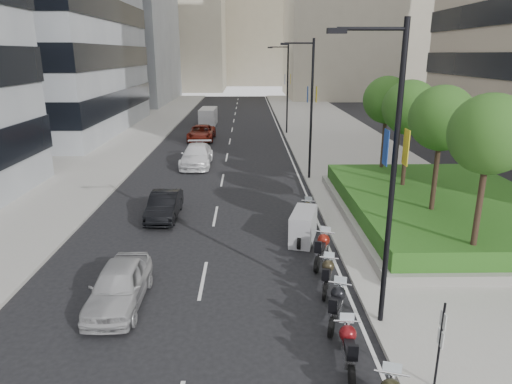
{
  "coord_description": "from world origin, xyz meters",
  "views": [
    {
      "loc": [
        0.19,
        -11.35,
        8.09
      ],
      "look_at": [
        0.57,
        8.66,
        2.0
      ],
      "focal_mm": 32.0,
      "sensor_mm": 36.0,
      "label": 1
    }
  ],
  "objects_px": {
    "car_b": "(164,206)",
    "lamp_post_1": "(309,103)",
    "car_a": "(119,285)",
    "motorcycle_6": "(307,213)",
    "lamp_post_0": "(389,166)",
    "car_d": "(201,133)",
    "parking_sign": "(440,342)",
    "delivery_van": "(208,117)",
    "motorcycle_1": "(348,347)",
    "motorcycle_4": "(322,249)",
    "motorcycle_3": "(327,275)",
    "lamp_post_2": "(286,85)",
    "car_c": "(197,156)",
    "motorcycle_2": "(337,305)",
    "motorcycle_5": "(303,226)"
  },
  "relations": [
    {
      "from": "lamp_post_2",
      "to": "parking_sign",
      "type": "relative_size",
      "value": 3.6
    },
    {
      "from": "lamp_post_1",
      "to": "car_a",
      "type": "height_order",
      "value": "lamp_post_1"
    },
    {
      "from": "motorcycle_1",
      "to": "car_d",
      "type": "xyz_separation_m",
      "value": [
        -7.1,
        33.56,
        0.14
      ]
    },
    {
      "from": "motorcycle_6",
      "to": "car_a",
      "type": "distance_m",
      "value": 10.42
    },
    {
      "from": "lamp_post_1",
      "to": "motorcycle_6",
      "type": "relative_size",
      "value": 4.4
    },
    {
      "from": "car_c",
      "to": "motorcycle_3",
      "type": "bearing_deg",
      "value": -70.79
    },
    {
      "from": "lamp_post_1",
      "to": "motorcycle_4",
      "type": "relative_size",
      "value": 4.09
    },
    {
      "from": "parking_sign",
      "to": "motorcycle_5",
      "type": "xyz_separation_m",
      "value": [
        -2.14,
        9.61,
        -0.75
      ]
    },
    {
      "from": "parking_sign",
      "to": "motorcycle_6",
      "type": "bearing_deg",
      "value": 98.19
    },
    {
      "from": "motorcycle_1",
      "to": "motorcycle_4",
      "type": "bearing_deg",
      "value": 2.37
    },
    {
      "from": "parking_sign",
      "to": "car_a",
      "type": "distance_m",
      "value": 9.93
    },
    {
      "from": "lamp_post_1",
      "to": "motorcycle_2",
      "type": "height_order",
      "value": "lamp_post_1"
    },
    {
      "from": "motorcycle_4",
      "to": "delivery_van",
      "type": "height_order",
      "value": "delivery_van"
    },
    {
      "from": "motorcycle_6",
      "to": "car_a",
      "type": "relative_size",
      "value": 0.49
    },
    {
      "from": "motorcycle_4",
      "to": "delivery_van",
      "type": "relative_size",
      "value": 0.47
    },
    {
      "from": "car_d",
      "to": "motorcycle_3",
      "type": "bearing_deg",
      "value": -75.14
    },
    {
      "from": "motorcycle_3",
      "to": "motorcycle_2",
      "type": "bearing_deg",
      "value": -166.34
    },
    {
      "from": "car_b",
      "to": "lamp_post_1",
      "type": "bearing_deg",
      "value": 41.57
    },
    {
      "from": "motorcycle_3",
      "to": "delivery_van",
      "type": "relative_size",
      "value": 0.43
    },
    {
      "from": "parking_sign",
      "to": "delivery_van",
      "type": "bearing_deg",
      "value": 101.72
    },
    {
      "from": "car_a",
      "to": "delivery_van",
      "type": "bearing_deg",
      "value": 90.1
    },
    {
      "from": "motorcycle_3",
      "to": "car_d",
      "type": "height_order",
      "value": "car_d"
    },
    {
      "from": "lamp_post_0",
      "to": "motorcycle_1",
      "type": "bearing_deg",
      "value": -123.13
    },
    {
      "from": "motorcycle_1",
      "to": "car_a",
      "type": "distance_m",
      "value": 7.71
    },
    {
      "from": "lamp_post_2",
      "to": "motorcycle_6",
      "type": "relative_size",
      "value": 4.4
    },
    {
      "from": "car_a",
      "to": "motorcycle_6",
      "type": "bearing_deg",
      "value": 45.91
    },
    {
      "from": "car_d",
      "to": "car_c",
      "type": "bearing_deg",
      "value": -85.51
    },
    {
      "from": "car_c",
      "to": "car_d",
      "type": "relative_size",
      "value": 1.03
    },
    {
      "from": "parking_sign",
      "to": "motorcycle_4",
      "type": "relative_size",
      "value": 1.14
    },
    {
      "from": "lamp_post_2",
      "to": "car_b",
      "type": "height_order",
      "value": "lamp_post_2"
    },
    {
      "from": "motorcycle_6",
      "to": "car_c",
      "type": "relative_size",
      "value": 0.38
    },
    {
      "from": "lamp_post_0",
      "to": "car_d",
      "type": "bearing_deg",
      "value": 104.89
    },
    {
      "from": "motorcycle_3",
      "to": "car_d",
      "type": "bearing_deg",
      "value": 29.19
    },
    {
      "from": "lamp_post_1",
      "to": "parking_sign",
      "type": "distance_m",
      "value": 20.33
    },
    {
      "from": "delivery_van",
      "to": "motorcycle_1",
      "type": "bearing_deg",
      "value": -78.72
    },
    {
      "from": "motorcycle_4",
      "to": "car_b",
      "type": "relative_size",
      "value": 0.55
    },
    {
      "from": "delivery_van",
      "to": "motorcycle_6",
      "type": "bearing_deg",
      "value": -75.24
    },
    {
      "from": "parking_sign",
      "to": "motorcycle_3",
      "type": "bearing_deg",
      "value": 108.92
    },
    {
      "from": "lamp_post_1",
      "to": "parking_sign",
      "type": "height_order",
      "value": "lamp_post_1"
    },
    {
      "from": "lamp_post_2",
      "to": "motorcycle_4",
      "type": "distance_m",
      "value": 30.97
    },
    {
      "from": "car_c",
      "to": "delivery_van",
      "type": "height_order",
      "value": "delivery_van"
    },
    {
      "from": "lamp_post_0",
      "to": "car_d",
      "type": "xyz_separation_m",
      "value": [
        -8.4,
        31.58,
        -4.34
      ]
    },
    {
      "from": "motorcycle_3",
      "to": "car_a",
      "type": "distance_m",
      "value": 7.17
    },
    {
      "from": "parking_sign",
      "to": "motorcycle_3",
      "type": "xyz_separation_m",
      "value": [
        -1.8,
        5.24,
        -0.91
      ]
    },
    {
      "from": "motorcycle_4",
      "to": "car_b",
      "type": "distance_m",
      "value": 9.03
    },
    {
      "from": "delivery_van",
      "to": "lamp_post_2",
      "type": "bearing_deg",
      "value": -34.89
    },
    {
      "from": "motorcycle_4",
      "to": "motorcycle_6",
      "type": "distance_m",
      "value": 4.48
    },
    {
      "from": "motorcycle_2",
      "to": "car_b",
      "type": "distance_m",
      "value": 11.91
    },
    {
      "from": "lamp_post_2",
      "to": "car_d",
      "type": "distance_m",
      "value": 10.05
    },
    {
      "from": "motorcycle_5",
      "to": "car_c",
      "type": "height_order",
      "value": "car_c"
    }
  ]
}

